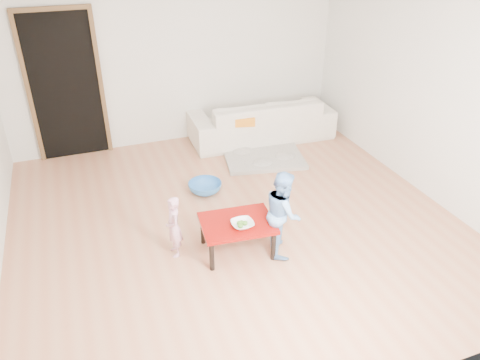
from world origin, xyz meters
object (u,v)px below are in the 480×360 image
bowl (242,224)px  basin (205,187)px  red_table (237,236)px  child_blue (283,213)px  child_pink (174,227)px  sofa (261,119)px

bowl → basin: (0.01, 1.39, -0.33)m
red_table → bowl: (0.02, -0.10, 0.21)m
basin → child_blue: bearing=-73.7°
child_pink → child_blue: 1.13m
bowl → child_blue: bearing=-5.6°
child_pink → child_blue: child_blue is taller
bowl → red_table: bearing=101.5°
bowl → child_blue: child_blue is taller
red_table → bowl: bearing=-78.5°
bowl → sofa: bearing=63.6°
sofa → basin: size_ratio=5.20×
sofa → bowl: bearing=65.8°
sofa → red_table: (-1.36, -2.60, -0.14)m
child_pink → child_blue: size_ratio=0.73×
red_table → bowl: size_ratio=3.30×
child_pink → basin: size_ratio=1.58×
red_table → basin: red_table is taller
sofa → basin: sofa is taller
child_pink → basin: (0.66, 1.10, -0.27)m
child_blue → basin: size_ratio=2.18×
bowl → basin: size_ratio=0.53×
bowl → child_pink: bearing=156.3°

